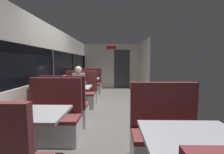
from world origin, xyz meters
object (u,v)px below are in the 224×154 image
bench_near_window_facing_entry (53,122)px  bench_front_aisle_facing_entry (166,140)px  dining_table_near_window (31,120)px  bench_mid_window_facing_end (66,110)px  bench_mid_window_facing_entry (80,96)px  dining_table_far_window (87,81)px  seated_passenger (79,90)px  dining_table_front_aisle (193,146)px  dining_table_mid_window (74,90)px  bench_far_window_facing_end (84,92)px  bench_far_window_facing_entry (90,86)px

bench_near_window_facing_entry → bench_front_aisle_facing_entry: (1.79, -0.60, 0.00)m
dining_table_near_window → bench_mid_window_facing_end: bench_mid_window_facing_end is taller
bench_mid_window_facing_entry → dining_table_far_window: 1.42m
bench_mid_window_facing_entry → seated_passenger: size_ratio=0.87×
bench_mid_window_facing_entry → dining_table_far_window: bench_mid_window_facing_entry is taller
dining_table_front_aisle → bench_mid_window_facing_entry: bearing=117.8°
bench_front_aisle_facing_entry → bench_mid_window_facing_entry: bearing=123.6°
dining_table_mid_window → seated_passenger: bearing=90.0°
dining_table_near_window → bench_near_window_facing_entry: (0.00, 0.70, -0.31)m
dining_table_near_window → bench_far_window_facing_end: (0.00, 3.48, -0.31)m
dining_table_far_window → bench_far_window_facing_end: bearing=-90.0°
seated_passenger → bench_near_window_facing_entry: bearing=-90.0°
dining_table_front_aisle → bench_far_window_facing_end: bearing=113.7°
seated_passenger → dining_table_far_window: bearing=90.0°
bench_mid_window_facing_entry → bench_front_aisle_facing_entry: 3.23m
dining_table_near_window → dining_table_front_aisle: size_ratio=1.00×
dining_table_far_window → bench_front_aisle_facing_entry: 4.47m
dining_table_mid_window → seated_passenger: seated_passenger is taller
dining_table_near_window → dining_table_far_window: bearing=90.0°
dining_table_near_window → seated_passenger: size_ratio=0.71×
bench_mid_window_facing_entry → dining_table_front_aisle: bench_mid_window_facing_entry is taller
bench_mid_window_facing_entry → dining_table_far_window: bearing=90.0°
dining_table_mid_window → dining_table_far_window: (0.00, 2.09, 0.00)m
dining_table_far_window → bench_front_aisle_facing_entry: bearing=-66.3°
dining_table_front_aisle → bench_front_aisle_facing_entry: (0.00, 0.70, -0.31)m
bench_near_window_facing_entry → bench_far_window_facing_end: (0.00, 2.78, 0.00)m
bench_mid_window_facing_end → bench_near_window_facing_entry: bearing=-90.0°
dining_table_near_window → dining_table_mid_window: same height
dining_table_far_window → bench_far_window_facing_entry: size_ratio=0.82×
dining_table_near_window → bench_front_aisle_facing_entry: (1.79, 0.10, -0.31)m
bench_mid_window_facing_entry → seated_passenger: (0.00, -0.07, 0.21)m
dining_table_far_window → bench_far_window_facing_entry: bearing=90.0°
bench_mid_window_facing_end → dining_table_near_window: bearing=-90.0°
bench_near_window_facing_entry → bench_mid_window_facing_entry: size_ratio=1.00×
bench_far_window_facing_end → seated_passenger: size_ratio=0.87×
bench_mid_window_facing_end → seated_passenger: 1.34m
dining_table_far_window → bench_far_window_facing_end: bench_far_window_facing_end is taller
dining_table_mid_window → seated_passenger: size_ratio=0.71×
dining_table_near_window → bench_mid_window_facing_end: (0.00, 1.39, -0.31)m
bench_far_window_facing_entry → bench_mid_window_facing_end: bearing=-90.0°
bench_near_window_facing_entry → dining_table_mid_window: 1.42m
bench_far_window_facing_entry → bench_front_aisle_facing_entry: 5.10m
bench_mid_window_facing_end → dining_table_far_window: bench_mid_window_facing_end is taller
bench_near_window_facing_entry → bench_front_aisle_facing_entry: same height
bench_mid_window_facing_entry → bench_far_window_facing_end: size_ratio=1.00×
bench_near_window_facing_entry → bench_front_aisle_facing_entry: bearing=-18.5°
bench_front_aisle_facing_entry → dining_table_front_aisle: bearing=-90.0°
dining_table_front_aisle → dining_table_mid_window: bearing=123.6°
dining_table_mid_window → bench_far_window_facing_end: (0.00, 1.39, -0.31)m
dining_table_far_window → dining_table_mid_window: bearing=-90.0°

